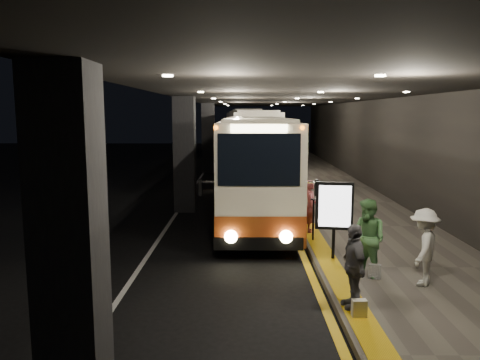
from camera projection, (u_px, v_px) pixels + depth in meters
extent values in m
plane|color=black|center=(219.00, 238.00, 14.26)|extent=(90.00, 90.00, 0.00)
cube|color=silver|center=(182.00, 205.00, 19.22)|extent=(0.12, 50.00, 0.01)
cube|color=gold|center=(282.00, 206.00, 19.19)|extent=(0.18, 50.00, 0.01)
cube|color=#514C44|center=(341.00, 204.00, 19.16)|extent=(4.50, 50.00, 0.15)
cube|color=gold|center=(295.00, 202.00, 19.17)|extent=(0.50, 50.00, 0.01)
cube|color=black|center=(399.00, 133.00, 18.73)|extent=(0.10, 50.00, 6.00)
cube|color=black|center=(69.00, 235.00, 6.04)|extent=(0.80, 0.80, 4.40)
cube|color=black|center=(185.00, 154.00, 17.92)|extent=(0.80, 0.80, 4.40)
cube|color=black|center=(208.00, 138.00, 29.80)|extent=(0.80, 0.80, 4.40)
cube|color=black|center=(288.00, 92.00, 18.54)|extent=(9.00, 50.00, 0.40)
cube|color=beige|center=(254.00, 164.00, 17.08)|extent=(2.41, 11.11, 3.14)
cube|color=#954C15|center=(254.00, 195.00, 17.25)|extent=(2.43, 11.13, 0.83)
cube|color=black|center=(259.00, 160.00, 11.47)|extent=(2.03, 0.08, 1.29)
cube|color=black|center=(258.00, 243.00, 11.85)|extent=(2.27, 0.27, 0.32)
cylinder|color=black|center=(221.00, 226.00, 13.82)|extent=(0.26, 0.92, 0.92)
cylinder|color=black|center=(291.00, 226.00, 13.81)|extent=(0.26, 0.92, 0.92)
cylinder|color=black|center=(229.00, 188.00, 20.96)|extent=(0.26, 0.92, 0.92)
cylinder|color=black|center=(275.00, 188.00, 20.94)|extent=(0.26, 0.92, 0.92)
sphere|color=#FFEAA5|center=(231.00, 237.00, 11.74)|extent=(0.33, 0.33, 0.33)
sphere|color=#FFEAA5|center=(286.00, 237.00, 11.73)|extent=(0.33, 0.33, 0.33)
cube|color=#FFF2BF|center=(259.00, 128.00, 11.35)|extent=(1.39, 0.06, 0.20)
cube|color=beige|center=(250.00, 140.00, 28.95)|extent=(3.29, 12.16, 3.41)
cube|color=#954C15|center=(250.00, 160.00, 29.13)|extent=(3.31, 12.19, 0.90)
cube|color=black|center=(251.00, 132.00, 22.87)|extent=(2.20, 0.21, 1.40)
cube|color=black|center=(251.00, 178.00, 23.27)|extent=(2.47, 0.41, 0.35)
cylinder|color=black|center=(230.00, 174.00, 25.42)|extent=(0.28, 1.00, 1.00)
cylinder|color=black|center=(271.00, 174.00, 25.40)|extent=(0.28, 1.00, 1.00)
cylinder|color=black|center=(233.00, 160.00, 33.16)|extent=(0.28, 1.00, 1.00)
cylinder|color=black|center=(265.00, 160.00, 33.14)|extent=(0.28, 1.00, 1.00)
cube|color=beige|center=(245.00, 129.00, 45.27)|extent=(3.20, 12.83, 3.61)
cube|color=#954C15|center=(245.00, 143.00, 45.45)|extent=(3.22, 12.85, 0.95)
cube|color=black|center=(246.00, 122.00, 38.82)|extent=(2.33, 0.16, 1.48)
cube|color=black|center=(246.00, 151.00, 39.25)|extent=(2.61, 0.36, 0.37)
cylinder|color=black|center=(232.00, 150.00, 41.53)|extent=(0.30, 1.06, 1.06)
cylinder|color=black|center=(259.00, 150.00, 41.51)|extent=(0.30, 1.06, 1.06)
cylinder|color=black|center=(234.00, 144.00, 49.71)|extent=(0.30, 1.06, 1.06)
cylinder|color=black|center=(257.00, 144.00, 49.70)|extent=(0.30, 1.06, 1.06)
imported|color=#C25A63|center=(310.00, 206.00, 14.28)|extent=(0.42, 0.61, 1.60)
imported|color=#477C45|center=(368.00, 238.00, 10.34)|extent=(0.89, 1.00, 1.75)
imported|color=silver|center=(424.00, 247.00, 9.85)|extent=(0.97, 1.17, 1.65)
imported|color=#4F4E53|center=(353.00, 266.00, 8.69)|extent=(0.59, 0.99, 1.60)
cube|color=black|center=(375.00, 271.00, 10.29)|extent=(0.29, 0.19, 0.32)
cube|color=silver|center=(359.00, 308.00, 8.34)|extent=(0.26, 0.16, 0.32)
cylinder|color=black|center=(333.00, 244.00, 11.68)|extent=(0.08, 0.08, 0.76)
cube|color=black|center=(334.00, 206.00, 11.54)|extent=(0.92, 0.24, 1.19)
cube|color=white|center=(335.00, 206.00, 11.48)|extent=(0.77, 0.14, 1.03)
cylinder|color=black|center=(313.00, 220.00, 13.35)|extent=(0.05, 0.05, 1.20)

